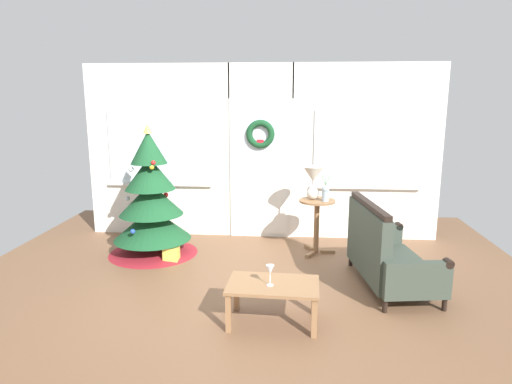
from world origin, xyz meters
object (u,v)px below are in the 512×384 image
(christmas_tree, at_px, (151,206))
(settee_sofa, at_px, (384,254))
(flower_vase, at_px, (325,192))
(gift_box, at_px, (171,254))
(coffee_table, at_px, (273,289))
(side_table, at_px, (317,216))
(table_lamp, at_px, (313,178))
(wine_glass, at_px, (270,271))

(christmas_tree, xyz_separation_m, settee_sofa, (2.88, -0.85, -0.28))
(flower_vase, bearing_deg, gift_box, -168.45)
(flower_vase, distance_m, coffee_table, 2.08)
(flower_vase, bearing_deg, christmas_tree, -176.66)
(coffee_table, bearing_deg, side_table, 75.78)
(table_lamp, xyz_separation_m, gift_box, (-1.81, -0.50, -0.92))
(side_table, bearing_deg, flower_vase, -30.96)
(table_lamp, height_order, coffee_table, table_lamp)
(christmas_tree, bearing_deg, settee_sofa, -16.47)
(side_table, height_order, flower_vase, flower_vase)
(table_lamp, relative_size, wine_glass, 2.26)
(flower_vase, xyz_separation_m, coffee_table, (-0.60, -1.92, -0.52))
(settee_sofa, distance_m, gift_box, 2.64)
(christmas_tree, height_order, gift_box, christmas_tree)
(christmas_tree, height_order, wine_glass, christmas_tree)
(settee_sofa, height_order, flower_vase, flower_vase)
(coffee_table, xyz_separation_m, wine_glass, (-0.03, -0.05, 0.20))
(flower_vase, relative_size, wine_glass, 1.79)
(table_lamp, distance_m, gift_box, 2.10)
(settee_sofa, xyz_separation_m, coffee_table, (-1.19, -0.93, -0.04))
(christmas_tree, relative_size, side_table, 2.37)
(settee_sofa, relative_size, flower_vase, 4.15)
(christmas_tree, relative_size, gift_box, 9.18)
(side_table, height_order, wine_glass, side_table)
(coffee_table, distance_m, gift_box, 2.06)
(gift_box, bearing_deg, coffee_table, -47.89)
(settee_sofa, distance_m, wine_glass, 1.57)
(christmas_tree, height_order, table_lamp, christmas_tree)
(side_table, bearing_deg, christmas_tree, -174.95)
(coffee_table, height_order, gift_box, coffee_table)
(wine_glass, bearing_deg, christmas_tree, 132.27)
(flower_vase, distance_m, gift_box, 2.15)
(christmas_tree, bearing_deg, coffee_table, -46.54)
(side_table, bearing_deg, wine_glass, -104.63)
(christmas_tree, relative_size, wine_glass, 8.90)
(christmas_tree, bearing_deg, gift_box, -39.93)
(settee_sofa, distance_m, coffee_table, 1.51)
(wine_glass, height_order, gift_box, wine_glass)
(settee_sofa, bearing_deg, gift_box, 167.17)
(table_lamp, bearing_deg, settee_sofa, -55.43)
(settee_sofa, xyz_separation_m, gift_box, (-2.56, 0.58, -0.28))
(coffee_table, distance_m, wine_glass, 0.21)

